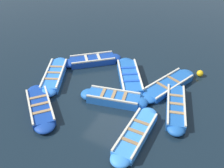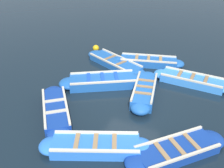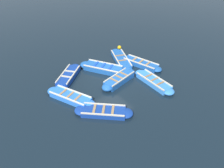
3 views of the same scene
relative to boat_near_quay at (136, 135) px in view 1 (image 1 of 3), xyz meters
name	(u,v)px [view 1 (image 1 of 3)]	position (x,y,z in m)	size (l,w,h in m)	color
ground_plane	(114,93)	(-2.13, -2.03, -0.17)	(120.00, 120.00, 0.00)	black
boat_near_quay	(136,135)	(0.00, 0.00, 0.00)	(3.42, 0.88, 0.40)	#3884E0
boat_inner_gap	(168,85)	(-3.73, 0.16, -0.02)	(3.77, 2.17, 0.35)	#1E59AD
boat_centre	(176,107)	(-2.29, 0.94, 0.01)	(3.53, 1.66, 0.41)	#1E59AD
boat_far_corner	(129,77)	(-3.42, -1.78, 0.03)	(3.62, 2.72, 0.45)	#1E59AD
boat_stern_in	(40,107)	(0.39, -4.39, -0.02)	(2.88, 3.05, 0.37)	navy
boat_outer_right	(114,98)	(-1.55, -1.74, 0.03)	(1.40, 3.22, 0.46)	#1E59AD
boat_broadside	(93,60)	(-4.03, -4.30, 0.01)	(2.71, 3.01, 0.41)	navy
boat_alongside	(54,75)	(-1.85, -5.29, 0.01)	(3.47, 2.14, 0.41)	blue
buoy_orange_near	(200,73)	(-5.44, 1.35, 0.00)	(0.34, 0.34, 0.34)	#EAB214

